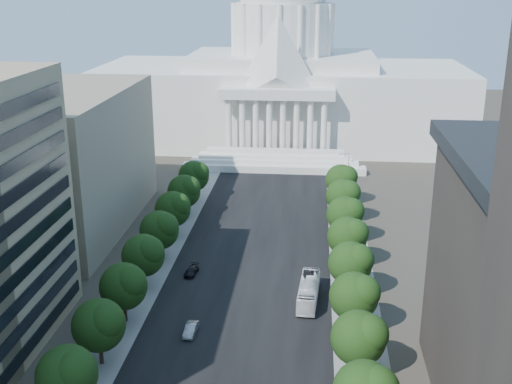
% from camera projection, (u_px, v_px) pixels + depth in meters
% --- Properties ---
extents(road_asphalt, '(30.00, 260.00, 0.01)m').
position_uv_depth(road_asphalt, '(255.00, 250.00, 129.67)').
color(road_asphalt, black).
rests_on(road_asphalt, ground).
extents(sidewalk_left, '(8.00, 260.00, 0.02)m').
position_uv_depth(sidewalk_left, '(163.00, 247.00, 131.35)').
color(sidewalk_left, gray).
rests_on(sidewalk_left, ground).
extents(sidewalk_right, '(8.00, 260.00, 0.02)m').
position_uv_depth(sidewalk_right, '(350.00, 254.00, 128.00)').
color(sidewalk_right, gray).
rests_on(sidewalk_right, ground).
extents(capitol, '(120.00, 56.00, 73.00)m').
position_uv_depth(capitol, '(282.00, 81.00, 213.03)').
color(capitol, white).
rests_on(capitol, ground).
extents(office_block_left_far, '(38.00, 52.00, 30.00)m').
position_uv_depth(office_block_left_far, '(39.00, 160.00, 138.62)').
color(office_block_left_far, gray).
rests_on(office_block_left_far, ground).
extents(tree_l_c, '(7.79, 7.60, 9.97)m').
position_uv_depth(tree_l_c, '(69.00, 374.00, 77.98)').
color(tree_l_c, '#33261C').
rests_on(tree_l_c, ground).
extents(tree_l_d, '(7.79, 7.60, 9.97)m').
position_uv_depth(tree_l_d, '(100.00, 324.00, 89.32)').
color(tree_l_d, '#33261C').
rests_on(tree_l_d, ground).
extents(tree_l_e, '(7.79, 7.60, 9.97)m').
position_uv_depth(tree_l_e, '(125.00, 285.00, 100.66)').
color(tree_l_e, '#33261C').
rests_on(tree_l_e, ground).
extents(tree_l_f, '(7.79, 7.60, 9.97)m').
position_uv_depth(tree_l_f, '(145.00, 254.00, 112.00)').
color(tree_l_f, '#33261C').
rests_on(tree_l_f, ground).
extents(tree_l_g, '(7.79, 7.60, 9.97)m').
position_uv_depth(tree_l_g, '(161.00, 229.00, 123.34)').
color(tree_l_g, '#33261C').
rests_on(tree_l_g, ground).
extents(tree_l_h, '(7.79, 7.60, 9.97)m').
position_uv_depth(tree_l_h, '(174.00, 208.00, 134.68)').
color(tree_l_h, '#33261C').
rests_on(tree_l_h, ground).
extents(tree_l_i, '(7.79, 7.60, 9.97)m').
position_uv_depth(tree_l_i, '(185.00, 190.00, 146.02)').
color(tree_l_i, '#33261C').
rests_on(tree_l_i, ground).
extents(tree_l_j, '(7.79, 7.60, 9.97)m').
position_uv_depth(tree_l_j, '(195.00, 175.00, 157.36)').
color(tree_l_j, '#33261C').
rests_on(tree_l_j, ground).
extents(tree_r_d, '(7.79, 7.60, 9.97)m').
position_uv_depth(tree_r_d, '(361.00, 337.00, 86.15)').
color(tree_r_d, '#33261C').
rests_on(tree_r_d, ground).
extents(tree_r_e, '(7.79, 7.60, 9.97)m').
position_uv_depth(tree_r_e, '(356.00, 295.00, 97.49)').
color(tree_r_e, '#33261C').
rests_on(tree_r_e, ground).
extents(tree_r_f, '(7.79, 7.60, 9.97)m').
position_uv_depth(tree_r_f, '(352.00, 262.00, 108.83)').
color(tree_r_f, '#33261C').
rests_on(tree_r_f, ground).
extents(tree_r_g, '(7.79, 7.60, 9.97)m').
position_uv_depth(tree_r_g, '(349.00, 236.00, 120.17)').
color(tree_r_g, '#33261C').
rests_on(tree_r_g, ground).
extents(tree_r_h, '(7.79, 7.60, 9.97)m').
position_uv_depth(tree_r_h, '(346.00, 214.00, 131.51)').
color(tree_r_h, '#33261C').
rests_on(tree_r_h, ground).
extents(tree_r_i, '(7.79, 7.60, 9.97)m').
position_uv_depth(tree_r_i, '(344.00, 195.00, 142.85)').
color(tree_r_i, '#33261C').
rests_on(tree_r_i, ground).
extents(tree_r_j, '(7.79, 7.60, 9.97)m').
position_uv_depth(tree_r_j, '(342.00, 179.00, 154.19)').
color(tree_r_j, '#33261C').
rests_on(tree_r_j, ground).
extents(streetlight_c, '(2.61, 0.44, 9.00)m').
position_uv_depth(streetlight_c, '(366.00, 299.00, 97.74)').
color(streetlight_c, gray).
rests_on(streetlight_c, ground).
extents(streetlight_d, '(2.61, 0.44, 9.00)m').
position_uv_depth(streetlight_d, '(357.00, 237.00, 121.36)').
color(streetlight_d, gray).
rests_on(streetlight_d, ground).
extents(streetlight_e, '(2.61, 0.44, 9.00)m').
position_uv_depth(streetlight_e, '(351.00, 195.00, 144.98)').
color(streetlight_e, gray).
rests_on(streetlight_e, ground).
extents(streetlight_f, '(2.61, 0.44, 9.00)m').
position_uv_depth(streetlight_f, '(346.00, 165.00, 168.60)').
color(streetlight_f, gray).
rests_on(streetlight_f, ground).
extents(car_silver, '(1.81, 4.71, 1.53)m').
position_uv_depth(car_silver, '(191.00, 330.00, 98.91)').
color(car_silver, '#9A9CA2').
rests_on(car_silver, ground).
extents(car_dark_b, '(2.43, 4.90, 1.37)m').
position_uv_depth(car_dark_b, '(191.00, 271.00, 118.96)').
color(car_dark_b, black).
rests_on(car_dark_b, ground).
extents(city_bus, '(3.87, 13.21, 3.63)m').
position_uv_depth(city_bus, '(309.00, 291.00, 108.80)').
color(city_bus, white).
rests_on(city_bus, ground).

